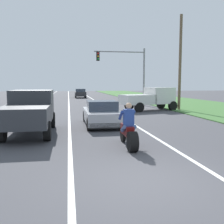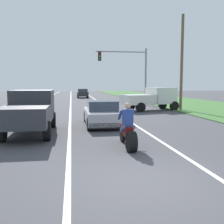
{
  "view_description": "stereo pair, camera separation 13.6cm",
  "coord_description": "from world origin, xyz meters",
  "px_view_note": "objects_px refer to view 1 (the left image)",
  "views": [
    {
      "loc": [
        -1.82,
        -5.55,
        2.27
      ],
      "look_at": [
        0.14,
        6.13,
        1.0
      ],
      "focal_mm": 41.68,
      "sensor_mm": 36.0,
      "label": 1
    },
    {
      "loc": [
        -1.69,
        -5.57,
        2.27
      ],
      "look_at": [
        0.14,
        6.13,
        1.0
      ],
      "focal_mm": 41.68,
      "sensor_mm": 36.0,
      "label": 2
    }
  ],
  "objects_px": {
    "motorcycle_with_rider": "(129,131)",
    "distant_car_far_ahead": "(80,93)",
    "pickup_truck_left_lane_dark_grey": "(30,110)",
    "traffic_light_mast_near": "(128,67)",
    "pickup_truck_right_shoulder_white": "(150,98)",
    "sports_car_silver": "(102,114)"
  },
  "relations": [
    {
      "from": "pickup_truck_left_lane_dark_grey",
      "to": "pickup_truck_right_shoulder_white",
      "type": "relative_size",
      "value": 0.93
    },
    {
      "from": "sports_car_silver",
      "to": "traffic_light_mast_near",
      "type": "distance_m",
      "value": 13.86
    },
    {
      "from": "pickup_truck_left_lane_dark_grey",
      "to": "traffic_light_mast_near",
      "type": "xyz_separation_m",
      "value": [
        7.97,
        14.66,
        2.94
      ]
    },
    {
      "from": "motorcycle_with_rider",
      "to": "pickup_truck_left_lane_dark_grey",
      "type": "bearing_deg",
      "value": 139.56
    },
    {
      "from": "pickup_truck_right_shoulder_white",
      "to": "traffic_light_mast_near",
      "type": "bearing_deg",
      "value": 98.36
    },
    {
      "from": "traffic_light_mast_near",
      "to": "distant_car_far_ahead",
      "type": "xyz_separation_m",
      "value": [
        -4.26,
        16.83,
        -3.28
      ]
    },
    {
      "from": "motorcycle_with_rider",
      "to": "pickup_truck_left_lane_dark_grey",
      "type": "distance_m",
      "value": 5.07
    },
    {
      "from": "motorcycle_with_rider",
      "to": "distant_car_far_ahead",
      "type": "bearing_deg",
      "value": 90.21
    },
    {
      "from": "motorcycle_with_rider",
      "to": "sports_car_silver",
      "type": "distance_m",
      "value": 5.26
    },
    {
      "from": "sports_car_silver",
      "to": "pickup_truck_left_lane_dark_grey",
      "type": "height_order",
      "value": "pickup_truck_left_lane_dark_grey"
    },
    {
      "from": "sports_car_silver",
      "to": "pickup_truck_left_lane_dark_grey",
      "type": "relative_size",
      "value": 0.9
    },
    {
      "from": "sports_car_silver",
      "to": "motorcycle_with_rider",
      "type": "bearing_deg",
      "value": -86.67
    },
    {
      "from": "pickup_truck_right_shoulder_white",
      "to": "distant_car_far_ahead",
      "type": "bearing_deg",
      "value": 102.85
    },
    {
      "from": "sports_car_silver",
      "to": "distant_car_far_ahead",
      "type": "height_order",
      "value": "distant_car_far_ahead"
    },
    {
      "from": "pickup_truck_left_lane_dark_grey",
      "to": "pickup_truck_right_shoulder_white",
      "type": "distance_m",
      "value": 12.86
    },
    {
      "from": "motorcycle_with_rider",
      "to": "distant_car_far_ahead",
      "type": "distance_m",
      "value": 34.76
    },
    {
      "from": "motorcycle_with_rider",
      "to": "sports_car_silver",
      "type": "xyz_separation_m",
      "value": [
        -0.31,
        5.25,
        0.04
      ]
    },
    {
      "from": "pickup_truck_left_lane_dark_grey",
      "to": "distant_car_far_ahead",
      "type": "distance_m",
      "value": 31.71
    },
    {
      "from": "motorcycle_with_rider",
      "to": "sports_car_silver",
      "type": "bearing_deg",
      "value": 93.33
    },
    {
      "from": "motorcycle_with_rider",
      "to": "sports_car_silver",
      "type": "relative_size",
      "value": 0.51
    },
    {
      "from": "pickup_truck_right_shoulder_white",
      "to": "distant_car_far_ahead",
      "type": "relative_size",
      "value": 1.29
    },
    {
      "from": "distant_car_far_ahead",
      "to": "motorcycle_with_rider",
      "type": "bearing_deg",
      "value": -89.79
    }
  ]
}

